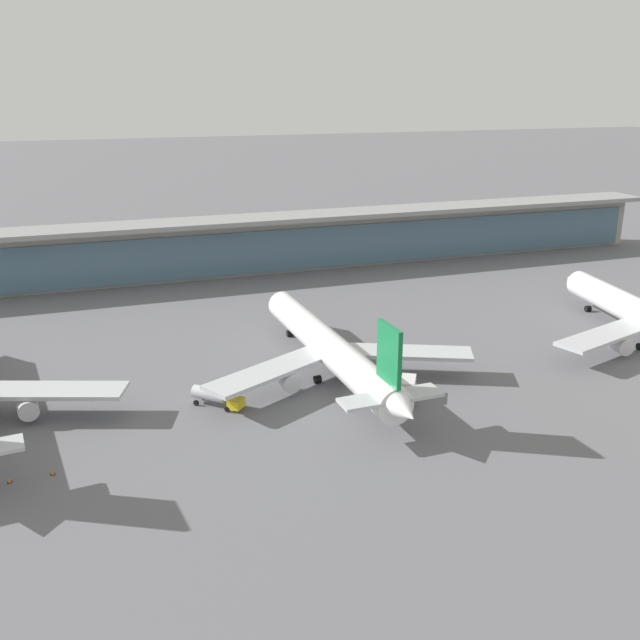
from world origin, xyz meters
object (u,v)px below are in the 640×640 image
Objects in this scene: service_truck_mid_apron_red at (408,389)px; safety_cone_alpha at (52,472)px; airliner_centre_stand at (331,349)px; service_truck_under_wing_yellow at (215,396)px; safety_cone_bravo at (9,480)px.

service_truck_mid_apron_red is 54.22m from safety_cone_alpha.
airliner_centre_stand is 8.33× the size of service_truck_mid_apron_red.
service_truck_under_wing_yellow reaches higher than safety_cone_bravo.
airliner_centre_stand is at bearing 13.14° from service_truck_under_wing_yellow.
safety_cone_alpha is (-45.20, -18.34, -4.89)m from airliner_centre_stand.
airliner_centre_stand is 49.03m from safety_cone_alpha.
service_truck_mid_apron_red is at bearing -54.81° from airliner_centre_stand.
safety_cone_bravo is (-59.04, -6.26, -1.37)m from service_truck_mid_apron_red.
service_truck_under_wing_yellow is 30.65m from service_truck_mid_apron_red.
safety_cone_bravo is at bearing -159.78° from airliner_centre_stand.
safety_cone_alpha is at bearing 2.38° from safety_cone_bravo.
service_truck_mid_apron_red reaches higher than safety_cone_alpha.
service_truck_under_wing_yellow reaches higher than safety_cone_alpha.
service_truck_under_wing_yellow is 11.15× the size of safety_cone_alpha.
airliner_centre_stand is 15.44m from service_truck_mid_apron_red.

